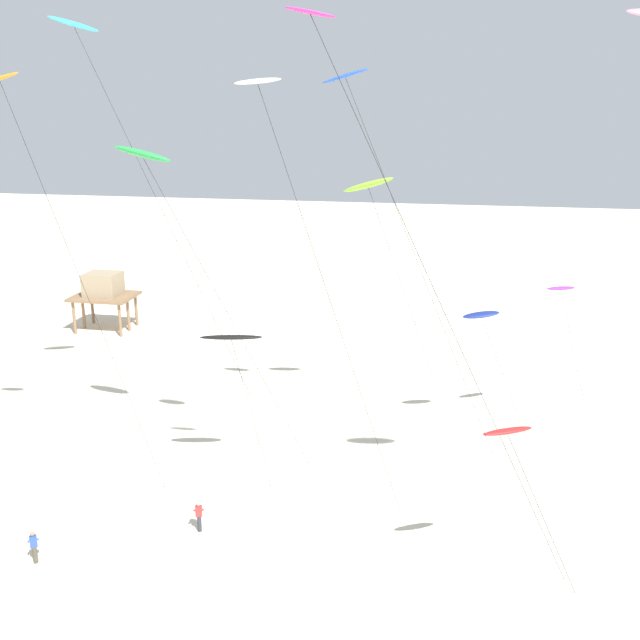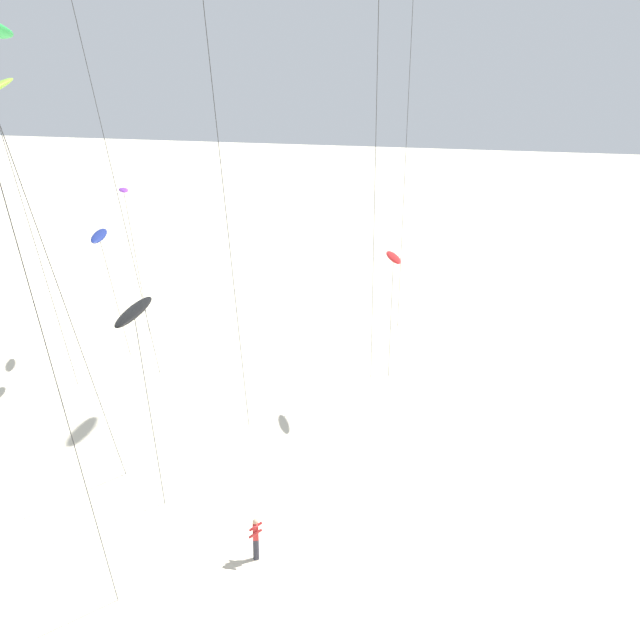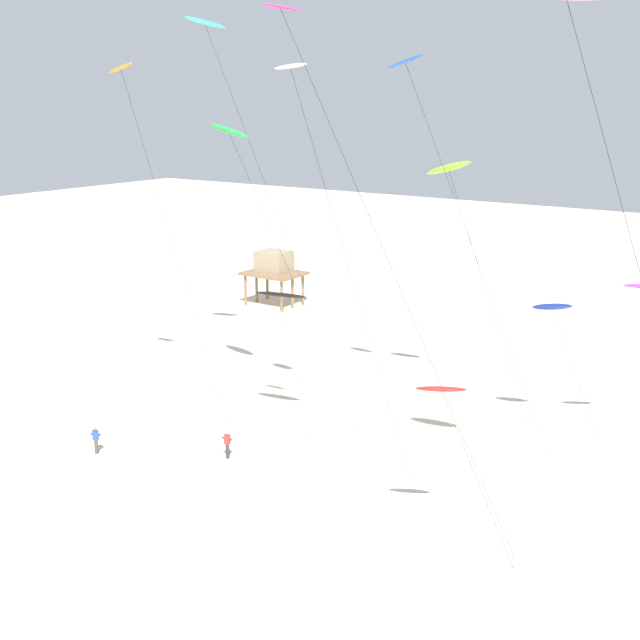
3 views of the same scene
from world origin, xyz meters
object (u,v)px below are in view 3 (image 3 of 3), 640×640
(kite_red, at_px, (442,391))
(kite_flyer_middle, at_px, (96,439))
(kite_navy, at_px, (552,308))
(kite_magenta, at_px, (295,42))
(stilt_house, at_px, (274,266))
(kite_black, at_px, (281,295))
(kite_white, at_px, (293,75))
(kite_blue, at_px, (408,69))
(kite_cyan, at_px, (207,28))
(kite_lime, at_px, (449,169))
(kite_pink, at_px, (569,3))
(kite_orange, at_px, (124,78))
(kite_green, at_px, (230,132))
(kite_flyer_nearest, at_px, (227,444))

(kite_red, xyz_separation_m, kite_flyer_middle, (-21.37, -1.66, -6.99))
(kite_navy, bearing_deg, kite_magenta, -112.63)
(stilt_house, bearing_deg, kite_black, -51.38)
(kite_white, distance_m, kite_blue, 7.59)
(kite_flyer_middle, bearing_deg, kite_navy, 40.45)
(kite_black, xyz_separation_m, stilt_house, (-20.75, 25.97, -4.93))
(kite_red, bearing_deg, kite_cyan, 152.89)
(kite_magenta, bearing_deg, kite_red, 3.33)
(kite_white, bearing_deg, kite_lime, 72.20)
(kite_pink, relative_size, kite_flyer_middle, 14.51)
(kite_navy, height_order, kite_red, kite_navy)
(kite_orange, height_order, kite_flyer_middle, kite_orange)
(kite_green, relative_size, kite_orange, 0.85)
(kite_lime, bearing_deg, kite_flyer_middle, -127.06)
(kite_pink, distance_m, kite_cyan, 31.13)
(kite_black, height_order, kite_blue, kite_blue)
(kite_blue, bearing_deg, kite_cyan, 177.80)
(kite_white, xyz_separation_m, kite_cyan, (-12.70, 7.58, 3.36))
(kite_pink, distance_m, kite_red, 16.28)
(kite_cyan, bearing_deg, kite_green, -37.96)
(kite_cyan, bearing_deg, kite_red, -27.11)
(kite_cyan, bearing_deg, kite_black, -28.74)
(kite_cyan, distance_m, kite_red, 32.07)
(kite_magenta, height_order, kite_flyer_nearest, kite_magenta)
(kite_cyan, distance_m, kite_flyer_middle, 27.91)
(kite_navy, xyz_separation_m, kite_red, (0.65, -16.01, -0.30))
(kite_lime, height_order, kite_blue, kite_blue)
(kite_red, bearing_deg, kite_white, 157.27)
(kite_green, xyz_separation_m, kite_black, (4.90, -1.45, -9.32))
(kite_pink, bearing_deg, kite_lime, 127.23)
(kite_pink, bearing_deg, kite_flyer_middle, -176.05)
(kite_black, bearing_deg, kite_flyer_nearest, -97.60)
(kite_cyan, xyz_separation_m, kite_orange, (0.01, -7.60, -3.38))
(kite_black, bearing_deg, kite_white, -38.59)
(kite_blue, xyz_separation_m, kite_flyer_nearest, (-6.02, -9.55, -20.99))
(kite_lime, bearing_deg, kite_black, -122.95)
(kite_red, bearing_deg, kite_black, 154.11)
(kite_orange, relative_size, kite_red, 2.76)
(kite_navy, xyz_separation_m, kite_cyan, (-23.59, -3.60, 16.64))
(kite_pink, distance_m, kite_orange, 29.03)
(kite_navy, height_order, stilt_house, kite_navy)
(kite_green, relative_size, kite_red, 2.33)
(kite_cyan, relative_size, kite_magenta, 1.06)
(kite_cyan, height_order, kite_magenta, kite_cyan)
(kite_red, relative_size, stilt_house, 1.42)
(kite_flyer_middle, bearing_deg, kite_flyer_nearest, 30.03)
(kite_lime, height_order, kite_flyer_nearest, kite_lime)
(kite_pink, height_order, kite_cyan, kite_cyan)
(stilt_house, bearing_deg, kite_orange, -69.41)
(kite_pink, height_order, kite_red, kite_pink)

